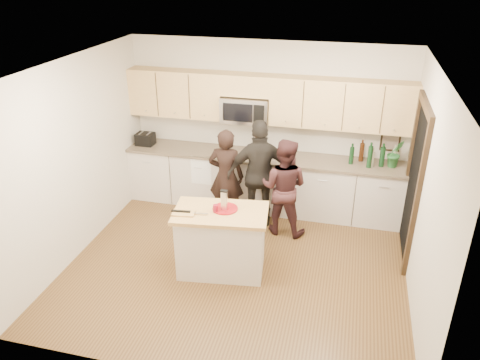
% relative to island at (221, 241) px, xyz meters
% --- Properties ---
extents(floor, '(4.50, 4.50, 0.00)m').
position_rel_island_xyz_m(floor, '(0.17, 0.17, -0.45)').
color(floor, brown).
rests_on(floor, ground).
extents(room_shell, '(4.52, 4.02, 2.71)m').
position_rel_island_xyz_m(room_shell, '(0.17, 0.17, 1.28)').
color(room_shell, beige).
rests_on(room_shell, ground).
extents(back_cabinetry, '(4.50, 0.66, 0.94)m').
position_rel_island_xyz_m(back_cabinetry, '(0.17, 1.86, 0.02)').
color(back_cabinetry, beige).
rests_on(back_cabinetry, ground).
extents(upper_cabinetry, '(4.50, 0.33, 0.75)m').
position_rel_island_xyz_m(upper_cabinetry, '(0.21, 2.00, 1.39)').
color(upper_cabinetry, tan).
rests_on(upper_cabinetry, ground).
extents(microwave, '(0.76, 0.41, 0.40)m').
position_rel_island_xyz_m(microwave, '(-0.14, 1.97, 1.20)').
color(microwave, silver).
rests_on(microwave, ground).
extents(doorway, '(0.06, 1.25, 2.20)m').
position_rel_island_xyz_m(doorway, '(2.40, 1.07, 0.70)').
color(doorway, black).
rests_on(doorway, ground).
extents(framed_picture, '(0.30, 0.03, 0.38)m').
position_rel_island_xyz_m(framed_picture, '(2.12, 2.15, 0.83)').
color(framed_picture, black).
rests_on(framed_picture, ground).
extents(dish_towel, '(0.34, 0.60, 0.48)m').
position_rel_island_xyz_m(dish_towel, '(-0.78, 1.67, 0.35)').
color(dish_towel, white).
rests_on(dish_towel, ground).
extents(island, '(1.28, 0.85, 0.90)m').
position_rel_island_xyz_m(island, '(0.00, 0.00, 0.00)').
color(island, beige).
rests_on(island, ground).
extents(red_plate, '(0.33, 0.33, 0.02)m').
position_rel_island_xyz_m(red_plate, '(0.04, 0.07, 0.45)').
color(red_plate, maroon).
rests_on(red_plate, island).
extents(box_grater, '(0.09, 0.06, 0.27)m').
position_rel_island_xyz_m(box_grater, '(0.04, 0.04, 0.60)').
color(box_grater, silver).
rests_on(box_grater, red_plate).
extents(drink_glass, '(0.06, 0.06, 0.10)m').
position_rel_island_xyz_m(drink_glass, '(-0.06, -0.03, 0.50)').
color(drink_glass, maroon).
rests_on(drink_glass, island).
extents(cutting_board, '(0.30, 0.20, 0.02)m').
position_rel_island_xyz_m(cutting_board, '(-0.44, -0.17, 0.46)').
color(cutting_board, tan).
rests_on(cutting_board, island).
extents(tongs, '(0.25, 0.06, 0.02)m').
position_rel_island_xyz_m(tongs, '(-0.47, -0.17, 0.48)').
color(tongs, black).
rests_on(tongs, cutting_board).
extents(knife, '(0.18, 0.04, 0.01)m').
position_rel_island_xyz_m(knife, '(-0.22, -0.15, 0.47)').
color(knife, silver).
rests_on(knife, cutting_board).
extents(toaster, '(0.29, 0.23, 0.20)m').
position_rel_island_xyz_m(toaster, '(-1.85, 1.84, 0.59)').
color(toaster, black).
rests_on(toaster, back_cabinetry).
extents(bottle_cluster, '(0.71, 0.30, 0.40)m').
position_rel_island_xyz_m(bottle_cluster, '(1.87, 1.88, 0.66)').
color(bottle_cluster, black).
rests_on(bottle_cluster, back_cabinetry).
extents(orchid, '(0.30, 0.27, 0.44)m').
position_rel_island_xyz_m(orchid, '(2.20, 1.89, 0.70)').
color(orchid, '#296830').
rests_on(orchid, back_cabinetry).
extents(woman_left, '(0.56, 0.38, 1.53)m').
position_rel_island_xyz_m(woman_left, '(-0.29, 1.30, 0.31)').
color(woman_left, black).
rests_on(woman_left, ground).
extents(woman_center, '(0.79, 0.64, 1.50)m').
position_rel_island_xyz_m(woman_center, '(0.63, 1.17, 0.30)').
color(woman_center, '#33191A').
rests_on(woman_center, ground).
extents(woman_right, '(1.08, 0.70, 1.71)m').
position_rel_island_xyz_m(woman_right, '(0.25, 1.30, 0.40)').
color(woman_right, black).
rests_on(woman_right, ground).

